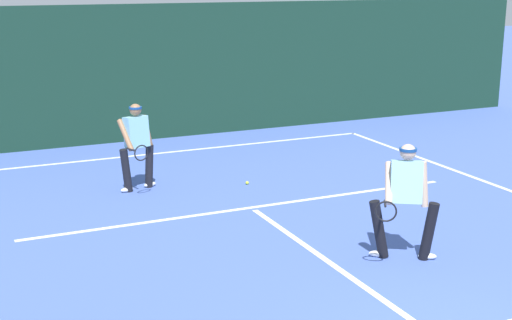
{
  "coord_description": "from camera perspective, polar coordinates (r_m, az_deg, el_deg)",
  "views": [
    {
      "loc": [
        -4.85,
        -4.34,
        3.92
      ],
      "look_at": [
        -0.16,
        6.01,
        1.0
      ],
      "focal_mm": 50.67,
      "sensor_mm": 36.0,
      "label": 1
    }
  ],
  "objects": [
    {
      "name": "court_line_centre",
      "position": [
        9.78,
        7.75,
        -9.33
      ],
      "size": [
        0.1,
        6.4,
        0.01
      ],
      "primitive_type": "cube",
      "color": "white",
      "rests_on": "ground_plane"
    },
    {
      "name": "tennis_ball",
      "position": [
        13.91,
        -0.7,
        -1.81
      ],
      "size": [
        0.07,
        0.07,
        0.07
      ],
      "primitive_type": "sphere",
      "color": "#D1E033",
      "rests_on": "ground_plane"
    },
    {
      "name": "court_line_baseline_far",
      "position": [
        16.57,
        -6.67,
        0.64
      ],
      "size": [
        9.66,
        0.1,
        0.01
      ],
      "primitive_type": "cube",
      "color": "white",
      "rests_on": "ground_plane"
    },
    {
      "name": "court_line_service",
      "position": [
        12.55,
        -0.38,
        -3.77
      ],
      "size": [
        7.88,
        0.1,
        0.01
      ],
      "primitive_type": "cube",
      "color": "white",
      "rests_on": "ground_plane"
    },
    {
      "name": "player_far",
      "position": [
        13.55,
        -9.39,
        1.34
      ],
      "size": [
        0.76,
        0.9,
        1.64
      ],
      "rotation": [
        0.0,
        0.0,
        3.44
      ],
      "color": "black",
      "rests_on": "ground_plane"
    },
    {
      "name": "player_near",
      "position": [
        10.3,
        11.7,
        -2.83
      ],
      "size": [
        1.13,
        0.81,
        1.67
      ],
      "rotation": [
        0.0,
        0.0,
        2.58
      ],
      "color": "black",
      "rests_on": "ground_plane"
    },
    {
      "name": "back_fence_windscreen",
      "position": [
        17.71,
        -8.35,
        6.84
      ],
      "size": [
        21.87,
        0.12,
        3.26
      ],
      "primitive_type": "cube",
      "color": "#163627",
      "rests_on": "ground_plane"
    }
  ]
}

